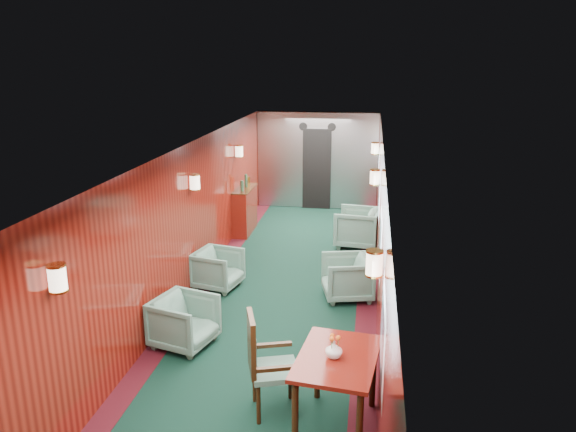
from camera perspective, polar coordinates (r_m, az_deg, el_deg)
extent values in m
plane|color=black|center=(8.74, -1.03, -9.15)|extent=(12.00, 12.00, 0.00)
cube|color=silver|center=(8.03, -1.12, 6.21)|extent=(3.00, 12.00, 0.10)
cube|color=silver|center=(8.03, -1.12, 6.28)|extent=(1.20, 12.00, 0.06)
cube|color=maroon|center=(14.09, 3.02, 5.69)|extent=(3.00, 0.10, 2.40)
cube|color=maroon|center=(8.67, -10.90, -1.16)|extent=(0.10, 12.00, 2.40)
cube|color=maroon|center=(8.20, 9.33, -2.08)|extent=(0.10, 12.00, 2.40)
cube|color=#370B12|center=(9.04, -9.59, -8.47)|extent=(0.30, 12.00, 0.01)
cube|color=#370B12|center=(8.64, 7.96, -9.62)|extent=(0.30, 12.00, 0.01)
cube|color=#ACAEB3|center=(14.01, 2.99, 5.63)|extent=(2.98, 0.12, 2.38)
cube|color=black|center=(13.97, 2.94, 4.77)|extent=(0.70, 0.06, 2.00)
cylinder|color=black|center=(13.85, 1.55, 9.08)|extent=(0.20, 0.04, 0.20)
cylinder|color=black|center=(13.79, 4.47, 9.01)|extent=(0.20, 0.04, 0.20)
cube|color=silver|center=(4.86, 9.64, -11.99)|extent=(0.02, 1.10, 0.80)
cube|color=slate|center=(4.86, 9.54, -11.99)|extent=(0.01, 0.96, 0.66)
cube|color=silver|center=(7.17, 9.39, -2.63)|extent=(0.02, 1.10, 0.80)
cube|color=slate|center=(7.17, 9.33, -2.63)|extent=(0.01, 0.96, 0.66)
cube|color=silver|center=(9.57, 9.27, 2.10)|extent=(0.02, 1.10, 0.80)
cube|color=slate|center=(9.57, 9.22, 2.10)|extent=(0.01, 0.96, 0.66)
cube|color=silver|center=(12.02, 9.20, 4.92)|extent=(0.02, 1.10, 0.80)
cube|color=slate|center=(12.02, 9.16, 4.93)|extent=(0.01, 0.96, 0.66)
cylinder|color=#FFE9C6|center=(5.44, -22.39, -5.85)|extent=(0.16, 0.16, 0.24)
cylinder|color=#B58E33|center=(5.49, -22.25, -7.02)|extent=(0.17, 0.17, 0.02)
cylinder|color=#FFE9C6|center=(5.45, 8.75, -4.76)|extent=(0.16, 0.16, 0.24)
cylinder|color=#B58E33|center=(5.49, 8.70, -5.93)|extent=(0.17, 0.17, 0.02)
cylinder|color=#FFE9C6|center=(8.95, -9.45, 3.42)|extent=(0.16, 0.16, 0.24)
cylinder|color=#B58E33|center=(8.97, -9.41, 2.67)|extent=(0.17, 0.17, 0.02)
cylinder|color=#FFE9C6|center=(9.30, 8.82, 3.93)|extent=(0.16, 0.16, 0.24)
cylinder|color=#B58E33|center=(9.32, 8.79, 3.21)|extent=(0.17, 0.17, 0.02)
cylinder|color=#FFE9C6|center=(11.78, -4.99, 6.58)|extent=(0.16, 0.16, 0.24)
cylinder|color=#B58E33|center=(11.80, -4.98, 6.01)|extent=(0.17, 0.17, 0.02)
cylinder|color=#FFE9C6|center=(12.25, 8.84, 6.81)|extent=(0.16, 0.16, 0.24)
cylinder|color=#B58E33|center=(12.27, 8.82, 6.26)|extent=(0.17, 0.17, 0.02)
cube|color=maroon|center=(5.80, 5.05, -14.19)|extent=(0.91, 1.19, 0.04)
cylinder|color=#331B0B|center=(5.69, 0.73, -19.73)|extent=(0.07, 0.07, 0.78)
cylinder|color=#331B0B|center=(5.59, 7.26, -20.60)|extent=(0.07, 0.07, 0.78)
cylinder|color=#331B0B|center=(6.46, 3.01, -14.98)|extent=(0.07, 0.07, 0.78)
cylinder|color=#331B0B|center=(6.37, 8.64, -15.62)|extent=(0.07, 0.07, 0.78)
cube|color=#214E46|center=(6.19, -1.35, -15.41)|extent=(0.61, 0.61, 0.06)
cube|color=#331B0B|center=(6.00, -3.73, -12.82)|extent=(0.19, 0.44, 0.63)
cube|color=#214E46|center=(6.03, -3.46, -13.33)|extent=(0.12, 0.33, 0.38)
cube|color=#331B0B|center=(5.90, -1.02, -15.22)|extent=(0.44, 0.19, 0.04)
cube|color=#331B0B|center=(6.32, -1.67, -12.96)|extent=(0.44, 0.19, 0.04)
cylinder|color=#331B0B|center=(6.15, -3.02, -18.57)|extent=(0.05, 0.05, 0.45)
cylinder|color=#331B0B|center=(6.19, 0.88, -18.26)|extent=(0.05, 0.05, 0.45)
cylinder|color=#331B0B|center=(6.48, -3.42, -16.58)|extent=(0.05, 0.05, 0.45)
cylinder|color=#331B0B|center=(6.52, 0.24, -16.30)|extent=(0.05, 0.05, 0.45)
cube|color=maroon|center=(12.17, -4.43, 0.57)|extent=(0.33, 1.08, 0.98)
cube|color=#331B0B|center=(12.05, -4.43, 2.80)|extent=(0.35, 1.10, 0.02)
cylinder|color=#23462D|center=(11.76, -4.69, 3.07)|extent=(0.07, 0.07, 0.22)
cylinder|color=#23462D|center=(12.12, -4.29, 3.61)|extent=(0.06, 0.06, 0.28)
cylinder|color=#B58E33|center=(12.33, -4.06, 3.60)|extent=(0.08, 0.08, 0.18)
imported|color=silver|center=(5.72, 4.68, -13.37)|extent=(0.18, 0.18, 0.18)
imported|color=#214E46|center=(7.64, -10.49, -10.51)|extent=(0.91, 0.90, 0.68)
imported|color=#214E46|center=(9.36, -7.12, -5.37)|extent=(0.84, 0.83, 0.65)
imported|color=#214E46|center=(8.95, 6.03, -6.22)|extent=(0.90, 0.89, 0.69)
imported|color=#214E46|center=(11.34, 7.06, -1.18)|extent=(0.96, 0.94, 0.78)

